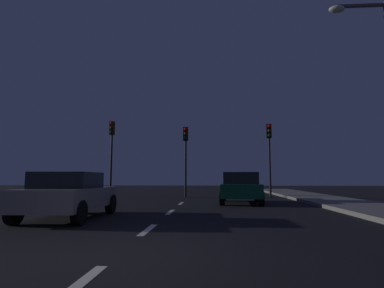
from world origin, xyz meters
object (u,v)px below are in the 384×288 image
at_px(car_stopped_ahead, 241,188).
at_px(traffic_signal_center, 186,147).
at_px(traffic_signal_right, 269,146).
at_px(car_adjacent_lane, 69,194).
at_px(street_lamp_right, 382,83).
at_px(traffic_signal_left, 112,144).

bearing_deg(car_stopped_ahead, traffic_signal_center, 123.53).
bearing_deg(traffic_signal_center, car_stopped_ahead, -56.47).
distance_m(traffic_signal_right, car_adjacent_lane, 13.62).
bearing_deg(car_stopped_ahead, car_adjacent_lane, -133.29).
bearing_deg(car_adjacent_lane, street_lamp_right, 9.52).
xyz_separation_m(traffic_signal_right, street_lamp_right, (2.31, -9.00, 1.22)).
xyz_separation_m(car_adjacent_lane, street_lamp_right, (10.29, 1.73, 3.80)).
bearing_deg(traffic_signal_left, street_lamp_right, -35.41).
bearing_deg(traffic_signal_right, car_adjacent_lane, -126.67).
relative_size(car_adjacent_lane, street_lamp_right, 0.52).
relative_size(traffic_signal_left, traffic_signal_center, 1.10).
xyz_separation_m(traffic_signal_center, car_adjacent_lane, (-2.58, -10.73, -2.50)).
distance_m(traffic_signal_left, car_stopped_ahead, 9.72).
relative_size(traffic_signal_right, street_lamp_right, 0.62).
distance_m(traffic_signal_center, car_stopped_ahead, 6.14).
height_order(traffic_signal_center, street_lamp_right, street_lamp_right).
relative_size(traffic_signal_left, traffic_signal_right, 1.07).
distance_m(car_stopped_ahead, car_adjacent_lane, 8.30).
bearing_deg(car_adjacent_lane, traffic_signal_right, 53.33).
bearing_deg(car_stopped_ahead, street_lamp_right, -43.16).
bearing_deg(traffic_signal_right, street_lamp_right, -75.64).
height_order(traffic_signal_center, traffic_signal_right, traffic_signal_right).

